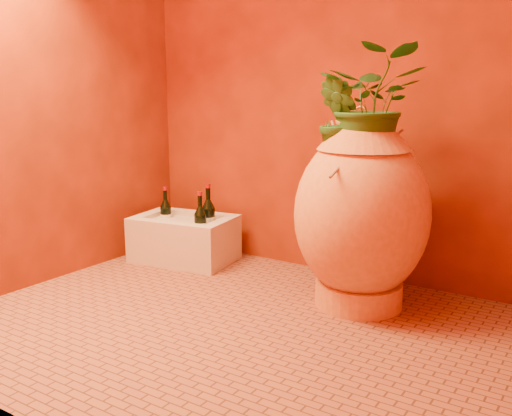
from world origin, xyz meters
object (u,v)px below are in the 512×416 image
Objects in this scene: stone_basin at (184,240)px; wall_tap at (359,122)px; wine_bottle_a at (209,219)px; amphora at (361,214)px; wine_bottle_c at (166,216)px; wine_bottle_b at (200,225)px.

stone_basin is 1.33m from wall_tap.
wine_bottle_a is 1.11m from wall_tap.
amphora is 5.12× the size of wall_tap.
amphora is 1.43× the size of stone_basin.
wine_bottle_c is (-0.33, -0.02, -0.02)m from wine_bottle_a.
wine_bottle_c is (-0.17, 0.02, 0.13)m from stone_basin.
amphora is 1.43m from wine_bottle_c.
wine_bottle_c is 1.62× the size of wall_tap.
wine_bottle_b reaches higher than stone_basin.
wine_bottle_a is 1.16× the size of wine_bottle_c.
wall_tap is at bearing 9.63° from wine_bottle_c.
wine_bottle_a reaches higher than stone_basin.
amphora is 1.10m from wine_bottle_a.
wine_bottle_a is (-1.07, 0.15, -0.19)m from amphora.
wine_bottle_a reaches higher than wine_bottle_c.
wine_bottle_c is (-0.36, 0.09, -0.01)m from wine_bottle_b.
wine_bottle_a is at bearing -168.33° from wall_tap.
stone_basin is 0.24m from wine_bottle_b.
wine_bottle_a is 0.33m from wine_bottle_c.
wall_tap is at bearing 11.67° from wine_bottle_a.
wine_bottle_c is (-1.40, 0.13, -0.21)m from amphora.
wall_tap reaches higher than wine_bottle_b.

